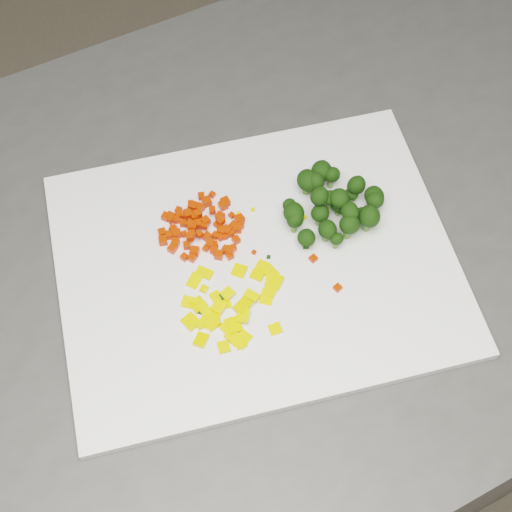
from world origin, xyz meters
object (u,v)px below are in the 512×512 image
broccoli_pile (337,203)px  cutting_board (256,263)px  carrot_pile (203,223)px  pepper_pile (236,302)px  counter_block (268,354)px

broccoli_pile → cutting_board: bearing=-179.5°
carrot_pile → pepper_pile: carrot_pile is taller
cutting_board → broccoli_pile: 0.12m
counter_block → broccoli_pile: broccoli_pile is taller
counter_block → broccoli_pile: 0.50m
counter_block → carrot_pile: carrot_pile is taller
pepper_pile → carrot_pile: bearing=80.2°
cutting_board → broccoli_pile: broccoli_pile is taller
cutting_board → pepper_pile: (-0.05, -0.04, 0.01)m
cutting_board → carrot_pile: 0.08m
carrot_pile → counter_block: bearing=-20.2°
counter_block → pepper_pile: (-0.10, -0.08, 0.47)m
broccoli_pile → pepper_pile: bearing=-166.6°
counter_block → broccoli_pile: size_ratio=8.89×
cutting_board → counter_block: bearing=38.3°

